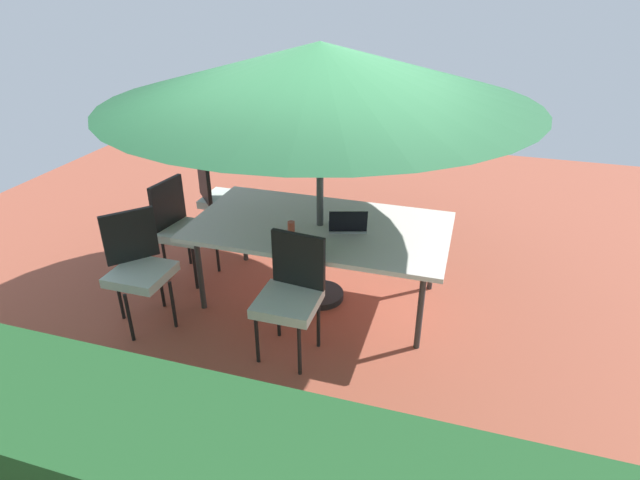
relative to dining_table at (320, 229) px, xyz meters
The scene contains 9 objects.
ground_plane 0.73m from the dining_table, ahead, with size 10.00×10.00×0.02m, color #9E4C38.
dining_table is the anchor object (origin of this frame).
patio_umbrella 1.33m from the dining_table, ahead, with size 3.38×3.38×2.27m.
chair_northeast 1.57m from the dining_table, 29.42° to the left, with size 0.59×0.59×0.98m.
chair_north 0.80m from the dining_table, 90.38° to the left, with size 0.47×0.48×0.98m.
chair_southeast 1.62m from the dining_table, 29.72° to the right, with size 0.59×0.59×0.98m.
chair_east 1.41m from the dining_table, ahead, with size 0.49×0.48×0.98m.
laptop 0.28m from the dining_table, behind, with size 0.38×0.33×0.21m.
cup 0.29m from the dining_table, 45.05° to the left, with size 0.06×0.06×0.09m, color #CC4C33.
Camera 1 is at (-1.20, 3.91, 2.73)m, focal length 29.11 mm.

